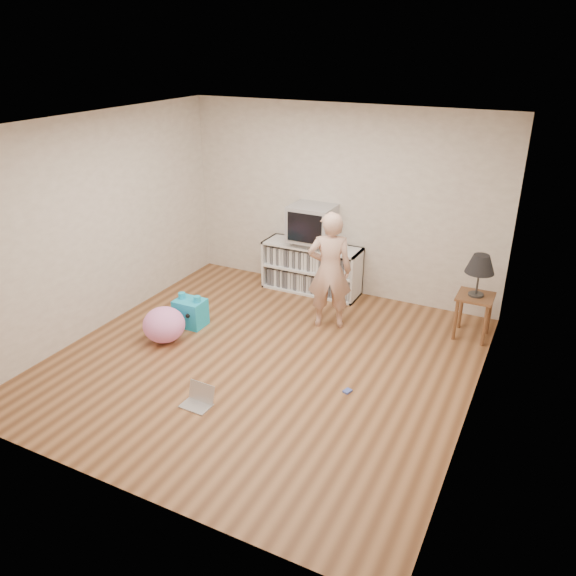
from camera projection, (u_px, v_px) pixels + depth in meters
The scene contains 13 objects.
ground at pixel (263, 361), 6.36m from camera, with size 4.50×4.50×0.00m, color brown.
walls at pixel (261, 254), 5.83m from camera, with size 4.52×4.52×2.60m.
ceiling at pixel (258, 125), 5.30m from camera, with size 4.50×4.50×0.01m, color white.
media_unit at pixel (312, 268), 8.01m from camera, with size 1.40×0.45×0.70m.
dvd_deck at pixel (312, 243), 7.84m from camera, with size 0.45×0.35×0.07m, color gray.
crt_tv at pixel (312, 223), 7.72m from camera, with size 0.60×0.53×0.50m.
side_table at pixel (474, 306), 6.73m from camera, with size 0.42×0.42×0.55m.
table_lamp at pixel (480, 265), 6.51m from camera, with size 0.34×0.34×0.52m.
person at pixel (330, 271), 6.86m from camera, with size 0.55×0.36×1.50m, color #DBAB95.
laptop at pixel (199, 399), 5.60m from camera, with size 0.30×0.25×0.20m.
playing_cards at pixel (347, 391), 5.81m from camera, with size 0.07×0.09×0.02m, color #4A5FC6.
plush_blue at pixel (191, 312), 7.09m from camera, with size 0.37×0.33×0.43m.
plush_pink at pixel (164, 325), 6.71m from camera, with size 0.50×0.50×0.43m, color #FF88D9.
Camera 1 is at (2.70, -4.77, 3.35)m, focal length 35.00 mm.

